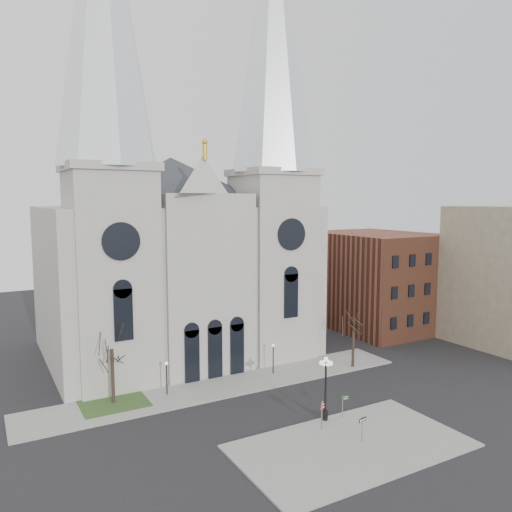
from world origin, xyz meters
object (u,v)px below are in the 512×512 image
stop_sign (322,409)px  street_name_sign (343,404)px  globe_lamp (326,380)px  one_way_sign (362,425)px

stop_sign → street_name_sign: 3.15m
globe_lamp → one_way_sign: 4.96m
globe_lamp → one_way_sign: size_ratio=2.74×
globe_lamp → street_name_sign: bearing=-11.3°
globe_lamp → stop_sign: bearing=-136.1°
one_way_sign → street_name_sign: (1.53, 4.15, -0.22)m
one_way_sign → stop_sign: bearing=102.2°
stop_sign → street_name_sign: size_ratio=1.24×
street_name_sign → stop_sign: bearing=-161.2°
globe_lamp → street_name_sign: globe_lamp is taller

